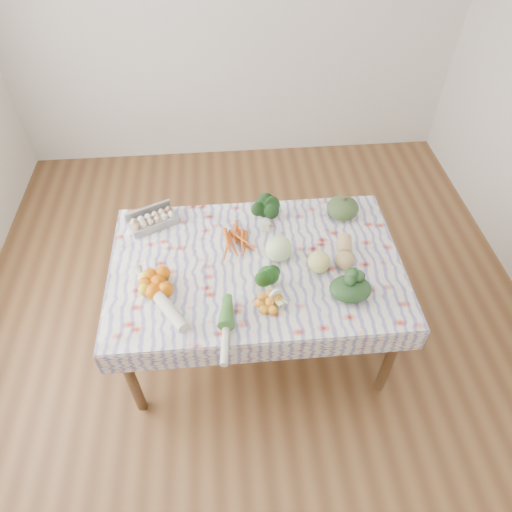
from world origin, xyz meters
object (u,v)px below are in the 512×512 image
kabocha_squash (343,208)px  cabbage (279,249)px  dining_table (256,273)px  egg_carton (153,222)px  butternut_squash (345,251)px  grapefruit (319,262)px

kabocha_squash → cabbage: bearing=-143.6°
dining_table → cabbage: bearing=12.8°
egg_carton → kabocha_squash: 1.17m
dining_table → kabocha_squash: (0.57, 0.35, 0.15)m
kabocha_squash → cabbage: (-0.44, -0.32, 0.01)m
egg_carton → kabocha_squash: kabocha_squash is taller
egg_carton → cabbage: 0.80m
butternut_squash → grapefruit: 0.18m
dining_table → egg_carton: size_ratio=5.53×
egg_carton → butternut_squash: (1.10, -0.36, 0.02)m
butternut_squash → egg_carton: bearing=174.6°
egg_carton → cabbage: bearing=-49.0°
dining_table → egg_carton: 0.70m
dining_table → butternut_squash: size_ratio=6.80×
kabocha_squash → grapefruit: 0.49m
egg_carton → cabbage: size_ratio=1.91×
cabbage → kabocha_squash: bearing=36.4°
kabocha_squash → butternut_squash: bearing=-100.4°
cabbage → butternut_squash: bearing=-5.1°
dining_table → butternut_squash: bearing=-0.4°
kabocha_squash → butternut_squash: size_ratio=0.83×
dining_table → butternut_squash: 0.52m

